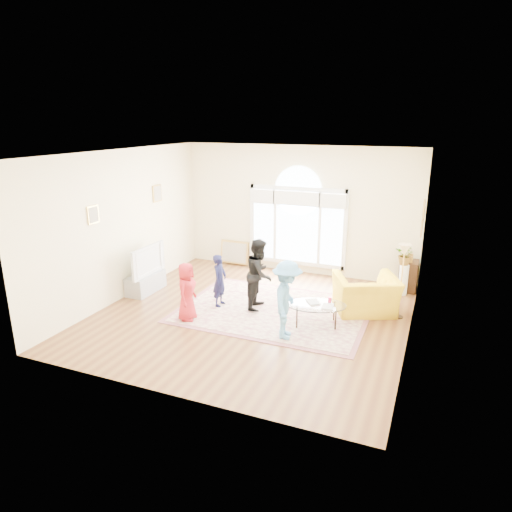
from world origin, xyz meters
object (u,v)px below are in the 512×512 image
at_px(armchair, 366,295).
at_px(tv_console, 146,283).
at_px(area_rug, 274,310).
at_px(coffee_table, 316,305).
at_px(television, 144,260).

bearing_deg(armchair, tv_console, -16.91).
relative_size(area_rug, coffee_table, 2.79).
distance_m(tv_console, television, 0.55).
relative_size(tv_console, coffee_table, 0.77).
bearing_deg(coffee_table, television, 159.48).
distance_m(television, coffee_table, 4.08).
height_order(television, coffee_table, television).
xyz_separation_m(television, armchair, (4.83, 0.70, -0.37)).
relative_size(tv_console, armchair, 0.84).
bearing_deg(tv_console, television, 0.00).
xyz_separation_m(tv_console, coffee_table, (4.06, -0.25, 0.19)).
bearing_deg(armchair, television, -16.90).
height_order(tv_console, television, television).
height_order(tv_console, armchair, armchair).
distance_m(area_rug, armchair, 1.89).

